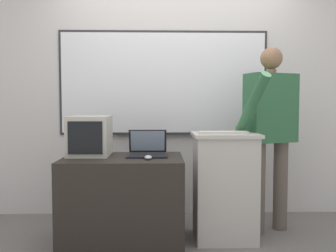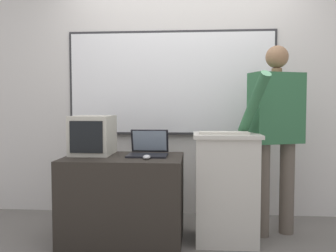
{
  "view_description": "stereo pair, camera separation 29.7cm",
  "coord_description": "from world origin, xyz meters",
  "px_view_note": "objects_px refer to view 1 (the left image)",
  "views": [
    {
      "loc": [
        -0.19,
        -2.62,
        1.16
      ],
      "look_at": [
        -0.12,
        0.35,
        0.98
      ],
      "focal_mm": 38.0,
      "sensor_mm": 36.0,
      "label": 1
    },
    {
      "loc": [
        0.11,
        -2.61,
        1.16
      ],
      "look_at": [
        -0.12,
        0.35,
        0.98
      ],
      "focal_mm": 38.0,
      "sensor_mm": 36.0,
      "label": 2
    }
  ],
  "objects_px": {
    "side_desk": "(123,200)",
    "person_presenter": "(271,125)",
    "wireless_keyboard": "(223,132)",
    "computer_mouse_by_laptop": "(148,157)",
    "laptop": "(147,149)",
    "lectern_podium": "(224,186)",
    "crt_monitor": "(90,136)"
  },
  "relations": [
    {
      "from": "laptop",
      "to": "computer_mouse_by_laptop",
      "type": "height_order",
      "value": "laptop"
    },
    {
      "from": "side_desk",
      "to": "crt_monitor",
      "type": "xyz_separation_m",
      "value": [
        -0.3,
        0.11,
        0.53
      ]
    },
    {
      "from": "side_desk",
      "to": "lectern_podium",
      "type": "bearing_deg",
      "value": 3.75
    },
    {
      "from": "side_desk",
      "to": "wireless_keyboard",
      "type": "xyz_separation_m",
      "value": [
        0.84,
        -0.0,
        0.57
      ]
    },
    {
      "from": "person_presenter",
      "to": "computer_mouse_by_laptop",
      "type": "bearing_deg",
      "value": 178.23
    },
    {
      "from": "lectern_podium",
      "to": "computer_mouse_by_laptop",
      "type": "distance_m",
      "value": 0.73
    },
    {
      "from": "wireless_keyboard",
      "to": "computer_mouse_by_laptop",
      "type": "relative_size",
      "value": 4.05
    },
    {
      "from": "side_desk",
      "to": "person_presenter",
      "type": "relative_size",
      "value": 0.59
    },
    {
      "from": "lectern_podium",
      "to": "computer_mouse_by_laptop",
      "type": "bearing_deg",
      "value": -163.43
    },
    {
      "from": "side_desk",
      "to": "wireless_keyboard",
      "type": "bearing_deg",
      "value": -0.11
    },
    {
      "from": "person_presenter",
      "to": "wireless_keyboard",
      "type": "xyz_separation_m",
      "value": [
        -0.47,
        -0.24,
        -0.05
      ]
    },
    {
      "from": "laptop",
      "to": "computer_mouse_by_laptop",
      "type": "xyz_separation_m",
      "value": [
        0.01,
        -0.22,
        -0.04
      ]
    },
    {
      "from": "crt_monitor",
      "to": "computer_mouse_by_laptop",
      "type": "bearing_deg",
      "value": -25.96
    },
    {
      "from": "computer_mouse_by_laptop",
      "to": "crt_monitor",
      "type": "height_order",
      "value": "crt_monitor"
    },
    {
      "from": "side_desk",
      "to": "wireless_keyboard",
      "type": "relative_size",
      "value": 2.45
    },
    {
      "from": "person_presenter",
      "to": "lectern_podium",
      "type": "bearing_deg",
      "value": -178.81
    },
    {
      "from": "person_presenter",
      "to": "side_desk",
      "type": "bearing_deg",
      "value": 169.67
    },
    {
      "from": "lectern_podium",
      "to": "crt_monitor",
      "type": "height_order",
      "value": "crt_monitor"
    },
    {
      "from": "crt_monitor",
      "to": "lectern_podium",
      "type": "bearing_deg",
      "value": -2.7
    },
    {
      "from": "laptop",
      "to": "side_desk",
      "type": "bearing_deg",
      "value": -156.5
    },
    {
      "from": "laptop",
      "to": "computer_mouse_by_laptop",
      "type": "relative_size",
      "value": 3.37
    },
    {
      "from": "lectern_podium",
      "to": "laptop",
      "type": "bearing_deg",
      "value": 177.38
    },
    {
      "from": "side_desk",
      "to": "wireless_keyboard",
      "type": "distance_m",
      "value": 1.01
    },
    {
      "from": "laptop",
      "to": "lectern_podium",
      "type": "bearing_deg",
      "value": -2.62
    },
    {
      "from": "side_desk",
      "to": "crt_monitor",
      "type": "height_order",
      "value": "crt_monitor"
    },
    {
      "from": "laptop",
      "to": "crt_monitor",
      "type": "bearing_deg",
      "value": 177.18
    },
    {
      "from": "side_desk",
      "to": "person_presenter",
      "type": "bearing_deg",
      "value": 10.12
    },
    {
      "from": "lectern_podium",
      "to": "computer_mouse_by_laptop",
      "type": "relative_size",
      "value": 9.2
    },
    {
      "from": "side_desk",
      "to": "crt_monitor",
      "type": "relative_size",
      "value": 2.49
    },
    {
      "from": "wireless_keyboard",
      "to": "crt_monitor",
      "type": "relative_size",
      "value": 1.01
    },
    {
      "from": "person_presenter",
      "to": "wireless_keyboard",
      "type": "height_order",
      "value": "person_presenter"
    },
    {
      "from": "wireless_keyboard",
      "to": "crt_monitor",
      "type": "height_order",
      "value": "crt_monitor"
    }
  ]
}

